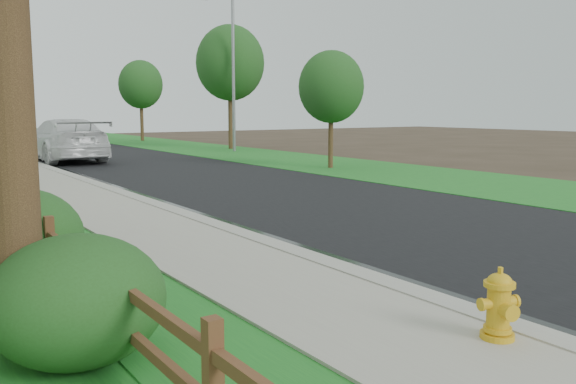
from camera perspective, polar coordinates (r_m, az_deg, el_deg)
ground at (r=6.78m, az=24.25°, el=-14.75°), size 120.00×120.00×0.00m
road at (r=39.59m, az=-19.23°, el=3.72°), size 8.00×90.00×0.02m
curb at (r=38.73m, az=-25.26°, el=3.40°), size 0.40×90.00×0.12m
wet_gutter at (r=38.79m, az=-24.74°, el=3.38°), size 0.50×90.00×0.00m
verge_far at (r=41.86m, az=-10.05°, el=4.24°), size 6.00×90.00×0.04m
ranch_fence at (r=9.97m, az=-22.87°, el=-3.83°), size 0.12×16.92×1.10m
fire_hydrant at (r=6.90m, az=19.13°, el=-10.05°), size 0.51×0.42×0.78m
white_suv at (r=31.21m, az=-20.21°, el=4.58°), size 2.97×7.04×2.03m
dark_car_mid at (r=42.79m, az=-18.48°, el=4.96°), size 2.36×4.29×1.38m
dark_car_far at (r=45.15m, az=-24.53°, el=4.90°), size 2.56×4.97×1.56m
streetlight at (r=36.12m, az=-5.41°, el=11.86°), size 2.04×0.77×9.02m
boulder at (r=10.27m, az=-24.76°, el=-5.27°), size 1.17×1.02×0.65m
shrub_a at (r=6.43m, az=-19.12°, el=-9.54°), size 2.01×2.01×1.31m
shrub_c at (r=9.63m, az=-24.33°, el=-3.78°), size 2.11×2.11×1.41m
tree_near_right at (r=25.89m, az=4.06°, el=9.77°), size 2.75×2.75×4.95m
tree_mid_right at (r=38.59m, az=-5.44°, el=11.92°), size 4.23×4.23×7.67m
tree_far_right at (r=49.41m, az=-13.62°, el=9.74°), size 3.41×3.41×6.28m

